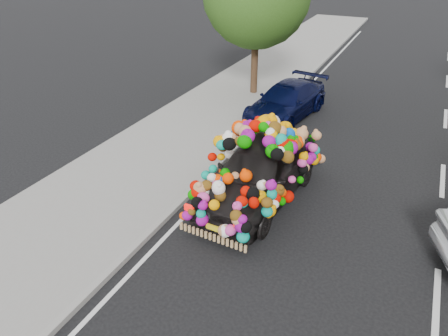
# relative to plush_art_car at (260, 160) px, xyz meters

# --- Properties ---
(ground) EXTENTS (100.00, 100.00, 0.00)m
(ground) POSITION_rel_plush_art_car_xyz_m (0.70, -2.00, -1.11)
(ground) COLOR black
(ground) RESTS_ON ground
(sidewalk) EXTENTS (4.00, 60.00, 0.12)m
(sidewalk) POSITION_rel_plush_art_car_xyz_m (-3.60, -2.00, -1.05)
(sidewalk) COLOR gray
(sidewalk) RESTS_ON ground
(kerb) EXTENTS (0.15, 60.00, 0.13)m
(kerb) POSITION_rel_plush_art_car_xyz_m (-1.65, -2.00, -1.04)
(kerb) COLOR gray
(kerb) RESTS_ON ground
(lane_markings) EXTENTS (6.00, 50.00, 0.01)m
(lane_markings) POSITION_rel_plush_art_car_xyz_m (4.30, -2.00, -1.10)
(lane_markings) COLOR silver
(lane_markings) RESTS_ON ground
(plush_art_car) EXTENTS (2.53, 4.81, 2.16)m
(plush_art_car) POSITION_rel_plush_art_car_xyz_m (0.00, 0.00, 0.00)
(plush_art_car) COLOR black
(plush_art_car) RESTS_ON ground
(navy_sedan) EXTENTS (2.38, 4.45, 1.23)m
(navy_sedan) POSITION_rel_plush_art_car_xyz_m (-1.10, 5.65, -0.50)
(navy_sedan) COLOR black
(navy_sedan) RESTS_ON ground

